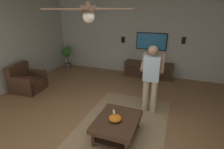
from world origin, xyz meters
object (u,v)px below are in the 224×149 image
Objects in this scene: media_console at (148,70)px; tv at (151,41)px; coffee_table at (117,124)px; person_standing at (151,76)px; potted_plant_tall at (67,54)px; bowl at (115,118)px; remote_white at (114,112)px; wall_speaker_right at (123,40)px; armchair at (27,82)px; wall_speaker_left at (184,41)px; ceiling_fan at (88,11)px; vase_round at (156,61)px.

media_console is 1.03m from tv.
coffee_table is 1.40m from person_standing.
bowl is (-3.39, -3.36, -0.15)m from potted_plant_tall.
coffee_table is at bearing 0.18° from media_console.
potted_plant_tall is 6.16× the size of remote_white.
wall_speaker_right is (3.71, 1.07, 0.98)m from coffee_table.
wall_speaker_right is (2.68, -2.21, 0.99)m from armchair.
remote_white is (-3.51, 0.13, -0.86)m from tv.
wall_speaker_left is 0.18× the size of ceiling_fan.
vase_round is at bearing 150.73° from remote_white.
wall_speaker_right is (3.52, 0.94, 0.86)m from remote_white.
bowl is 1.99m from ceiling_fan.
media_console reaches higher than bowl.
bowl is at bearing 3.02° from remote_white.
person_standing reaches higher than bowl.
armchair is 0.52× the size of media_console.
wall_speaker_left is 1.00× the size of wall_speaker_right.
media_console is 3.52m from bowl.
armchair is 4.04× the size of vase_round.
remote_white is at bearing -2.06° from tv.
wall_speaker_right reaches higher than media_console.
potted_plant_tall is at bearing -87.82° from media_console.
wall_speaker_right is at bearing 90.00° from wall_speaker_left.
coffee_table is at bearing -134.59° from potted_plant_tall.
coffee_table is 0.17m from bowl.
media_console is 4.51m from ceiling_fan.
wall_speaker_right is (0.25, 1.06, 1.00)m from media_console.
armchair is at bearing 140.57° from wall_speaker_right.
person_standing is at bearing 9.73° from tv.
potted_plant_tall is at bearing 39.08° from ceiling_fan.
potted_plant_tall is at bearing -83.75° from tv.
armchair is 4.04× the size of wall_speaker_left.
person_standing is 2.65m from wall_speaker_left.
media_console is at bearing -103.44° from wall_speaker_right.
wall_speaker_left is at bearing 25.87° from armchair.
armchair is at bearing 124.48° from vase_round.
remote_white is (-0.84, -3.14, 0.13)m from armchair.
media_console is (3.46, 0.01, -0.02)m from coffee_table.
media_console is 7.73× the size of wall_speaker_left.
vase_round reaches higher than bowl.
tv reaches higher than vase_round.
vase_round is at bearing 108.14° from wall_speaker_left.
coffee_table is 2.16m from ceiling_fan.
media_console is 1.42× the size of ceiling_fan.
person_standing is 1.39m from bowl.
armchair is 0.74× the size of ceiling_fan.
person_standing is (0.15, -3.70, 0.65)m from armchair.
vase_round is (3.45, -0.24, 0.36)m from coffee_table.
wall_speaker_right is (2.54, 1.49, 0.34)m from person_standing.
armchair is 0.82× the size of tv.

